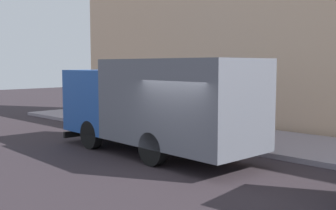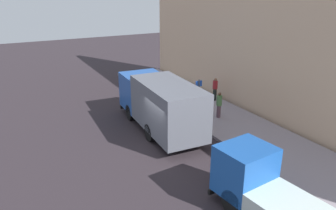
{
  "view_description": "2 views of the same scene",
  "coord_description": "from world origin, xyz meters",
  "px_view_note": "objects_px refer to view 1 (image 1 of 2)",
  "views": [
    {
      "loc": [
        -8.32,
        -7.59,
        2.93
      ],
      "look_at": [
        1.78,
        2.31,
        1.55
      ],
      "focal_mm": 44.08,
      "sensor_mm": 36.0,
      "label": 1
    },
    {
      "loc": [
        -7.0,
        -13.74,
        8.01
      ],
      "look_at": [
        1.44,
        1.99,
        1.47
      ],
      "focal_mm": 34.85,
      "sensor_mm": 36.0,
      "label": 2
    }
  ],
  "objects_px": {
    "pedestrian_standing": "(236,114)",
    "traffic_cone_orange": "(130,121)",
    "street_sign_post": "(210,98)",
    "large_utility_truck": "(155,102)",
    "pedestrian_walking": "(208,105)"
  },
  "relations": [
    {
      "from": "pedestrian_walking",
      "to": "traffic_cone_orange",
      "type": "relative_size",
      "value": 2.54
    },
    {
      "from": "pedestrian_standing",
      "to": "pedestrian_walking",
      "type": "bearing_deg",
      "value": -60.29
    },
    {
      "from": "large_utility_truck",
      "to": "pedestrian_standing",
      "type": "relative_size",
      "value": 4.73
    },
    {
      "from": "traffic_cone_orange",
      "to": "street_sign_post",
      "type": "xyz_separation_m",
      "value": [
        0.11,
        -4.37,
        1.22
      ]
    },
    {
      "from": "pedestrian_standing",
      "to": "traffic_cone_orange",
      "type": "distance_m",
      "value": 4.8
    },
    {
      "from": "pedestrian_walking",
      "to": "pedestrian_standing",
      "type": "bearing_deg",
      "value": -161.76
    },
    {
      "from": "pedestrian_walking",
      "to": "traffic_cone_orange",
      "type": "bearing_deg",
      "value": 112.76
    },
    {
      "from": "large_utility_truck",
      "to": "pedestrian_walking",
      "type": "xyz_separation_m",
      "value": [
        5.68,
        2.4,
        -0.67
      ]
    },
    {
      "from": "large_utility_truck",
      "to": "traffic_cone_orange",
      "type": "xyz_separation_m",
      "value": [
        2.37,
        4.08,
        -1.22
      ]
    },
    {
      "from": "large_utility_truck",
      "to": "street_sign_post",
      "type": "xyz_separation_m",
      "value": [
        2.48,
        -0.29,
        0.0
      ]
    },
    {
      "from": "pedestrian_walking",
      "to": "pedestrian_standing",
      "type": "height_order",
      "value": "pedestrian_walking"
    },
    {
      "from": "large_utility_truck",
      "to": "street_sign_post",
      "type": "bearing_deg",
      "value": -3.56
    },
    {
      "from": "pedestrian_standing",
      "to": "street_sign_post",
      "type": "distance_m",
      "value": 1.63
    },
    {
      "from": "pedestrian_standing",
      "to": "traffic_cone_orange",
      "type": "xyz_separation_m",
      "value": [
        -1.58,
        4.5,
        -0.55
      ]
    },
    {
      "from": "large_utility_truck",
      "to": "traffic_cone_orange",
      "type": "height_order",
      "value": "large_utility_truck"
    }
  ]
}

